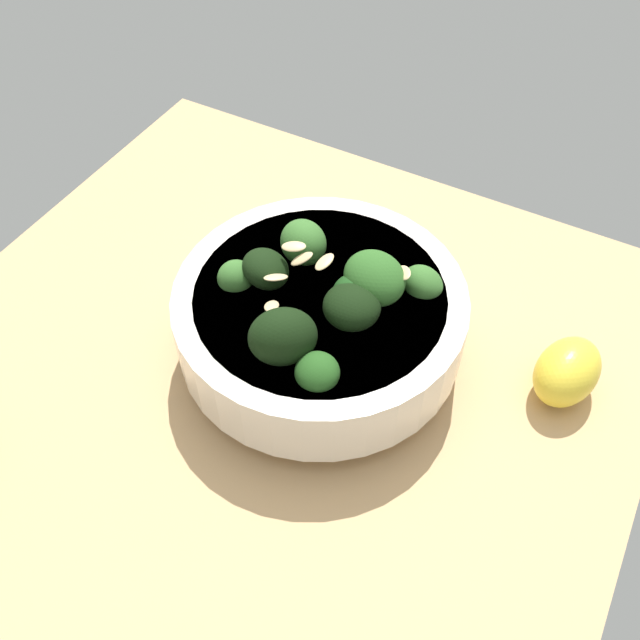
# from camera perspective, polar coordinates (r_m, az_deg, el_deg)

# --- Properties ---
(ground_plane) EXTENTS (0.56, 0.56, 0.04)m
(ground_plane) POSITION_cam_1_polar(r_m,az_deg,el_deg) (0.58, -4.13, -5.43)
(ground_plane) COLOR tan
(bowl_of_broccoli) EXTENTS (0.22, 0.22, 0.11)m
(bowl_of_broccoli) POSITION_cam_1_polar(r_m,az_deg,el_deg) (0.54, 0.02, 0.34)
(bowl_of_broccoli) COLOR silver
(bowl_of_broccoli) RESTS_ON ground_plane
(lemon_wedge) EXTENTS (0.06, 0.07, 0.05)m
(lemon_wedge) POSITION_cam_1_polar(r_m,az_deg,el_deg) (0.57, 18.95, -3.89)
(lemon_wedge) COLOR yellow
(lemon_wedge) RESTS_ON ground_plane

